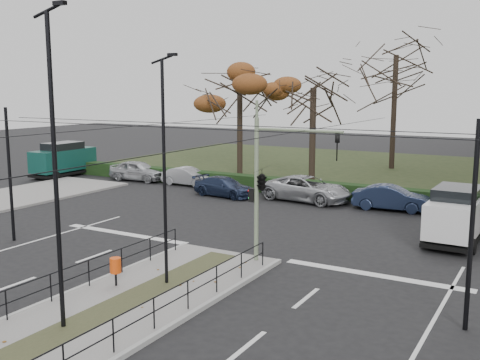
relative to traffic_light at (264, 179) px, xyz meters
The scene contains 20 objects.
ground 5.92m from the traffic_light, 112.08° to the right, with size 140.00×140.00×0.00m, color black.
median_island 7.96m from the traffic_light, 104.61° to the right, with size 4.40×15.00×0.14m, color slate.
park 28.79m from the traffic_light, 105.88° to the left, with size 38.00×26.00×0.10m, color black.
hedge 16.38m from the traffic_light, 119.03° to the left, with size 38.00×1.00×1.00m, color black.
median_railing 7.72m from the traffic_light, 104.42° to the right, with size 4.14×13.24×0.92m.
catenary 3.41m from the traffic_light, 122.35° to the right, with size 20.00×34.00×6.00m.
traffic_light is the anchor object (origin of this frame).
litter_bin 6.39m from the traffic_light, 122.01° to the right, with size 0.38×0.38×0.98m.
streetlamp_median_near 8.62m from the traffic_light, 104.05° to the right, with size 0.74×0.15×8.85m.
streetlamp_median_far 4.34m from the traffic_light, 113.93° to the right, with size 0.65×0.13×7.78m.
parked_car_first 22.20m from the traffic_light, 142.54° to the left, with size 1.79×4.46×1.52m, color #9B9EA3.
parked_car_second 18.96m from the traffic_light, 133.98° to the left, with size 1.35×3.88×1.28m, color #9B9EA3.
parked_car_third 14.52m from the traffic_light, 127.44° to the left, with size 1.73×4.25×1.23m, color #1A243E.
parked_car_fourth 13.21m from the traffic_light, 105.60° to the left, with size 2.54×5.52×1.53m, color #9B9EA3.
white_van 9.49m from the traffic_light, 49.76° to the left, with size 2.27×4.81×2.52m.
green_van 26.93m from the traffic_light, 153.05° to the left, with size 2.28×5.46×2.67m.
rust_tree 23.54m from the traffic_light, 122.03° to the left, with size 8.37×8.37×9.88m.
bare_tree_center 29.35m from the traffic_light, 95.11° to the left, with size 7.69×7.69×12.57m.
bare_tree_near 18.64m from the traffic_light, 106.70° to the left, with size 5.69×5.69×9.00m.
parked_car_fifth 12.83m from the traffic_light, 82.17° to the left, with size 1.49×4.26×1.40m, color #1A243E.
Camera 1 is at (11.51, -14.32, 6.79)m, focal length 42.00 mm.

